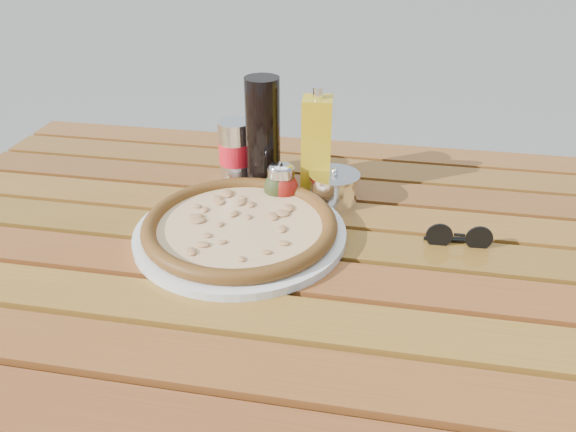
% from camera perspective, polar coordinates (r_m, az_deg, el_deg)
% --- Properties ---
extents(table, '(1.40, 0.90, 0.75)m').
position_cam_1_polar(table, '(1.00, -0.21, -5.84)').
color(table, '#351F0C').
rests_on(table, ground).
extents(plate, '(0.44, 0.44, 0.01)m').
position_cam_1_polar(plate, '(0.96, -4.86, -1.73)').
color(plate, silver).
rests_on(plate, table).
extents(pizza, '(0.44, 0.44, 0.03)m').
position_cam_1_polar(pizza, '(0.95, -4.90, -0.92)').
color(pizza, '#FEE7B5').
rests_on(pizza, plate).
extents(pepper_shaker, '(0.07, 0.07, 0.08)m').
position_cam_1_polar(pepper_shaker, '(1.05, -0.43, 3.25)').
color(pepper_shaker, '#A11B12').
rests_on(pepper_shaker, table).
extents(oregano_shaker, '(0.07, 0.07, 0.08)m').
position_cam_1_polar(oregano_shaker, '(1.05, -1.00, 3.30)').
color(oregano_shaker, '#36411A').
rests_on(oregano_shaker, table).
extents(dark_bottle, '(0.08, 0.08, 0.22)m').
position_cam_1_polar(dark_bottle, '(1.08, -2.55, 8.29)').
color(dark_bottle, black).
rests_on(dark_bottle, table).
extents(soda_can, '(0.07, 0.07, 0.12)m').
position_cam_1_polar(soda_can, '(1.15, -5.37, 6.64)').
color(soda_can, silver).
rests_on(soda_can, table).
extents(olive_oil_cruet, '(0.06, 0.06, 0.21)m').
position_cam_1_polar(olive_oil_cruet, '(1.07, 2.92, 7.09)').
color(olive_oil_cruet, '#BB9713').
rests_on(olive_oil_cruet, table).
extents(parmesan_tin, '(0.12, 0.12, 0.07)m').
position_cam_1_polar(parmesan_tin, '(1.06, 4.69, 2.88)').
color(parmesan_tin, white).
rests_on(parmesan_tin, table).
extents(sunglasses, '(0.11, 0.03, 0.04)m').
position_cam_1_polar(sunglasses, '(0.97, 16.95, -2.09)').
color(sunglasses, black).
rests_on(sunglasses, table).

